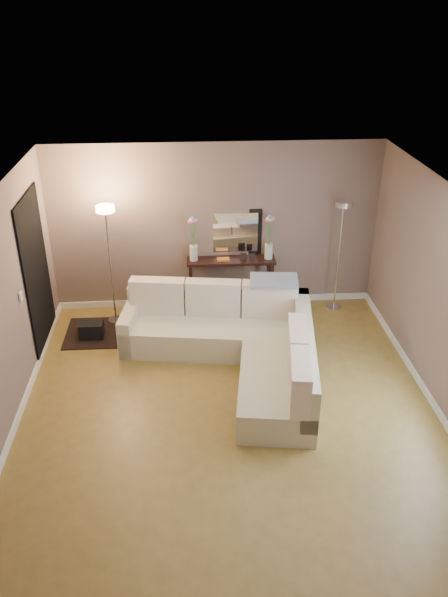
{
  "coord_description": "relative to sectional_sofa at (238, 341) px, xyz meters",
  "views": [
    {
      "loc": [
        -0.45,
        -5.59,
        4.46
      ],
      "look_at": [
        0.0,
        0.8,
        1.1
      ],
      "focal_mm": 35.0,
      "sensor_mm": 36.0,
      "label": 1
    }
  ],
  "objects": [
    {
      "name": "throw_blanket",
      "position": [
        0.54,
        0.57,
        0.61
      ],
      "size": [
        0.69,
        0.44,
        0.09
      ],
      "primitive_type": "cube",
      "rotation": [
        0.1,
        0.0,
        -0.09
      ],
      "color": "#7F8FA4",
      "rests_on": "sectional_sofa"
    },
    {
      "name": "black_bag",
      "position": [
        -2.07,
        0.81,
        -0.21
      ],
      "size": [
        0.34,
        0.24,
        0.22
      ],
      "primitive_type": "cube",
      "rotation": [
        0.0,
        0.0,
        -0.01
      ],
      "color": "black",
      "rests_on": "charcoal_rug"
    },
    {
      "name": "floor",
      "position": [
        -0.2,
        -1.01,
        -0.34
      ],
      "size": [
        5.0,
        5.5,
        0.01
      ],
      "primitive_type": "cube",
      "color": "olive",
      "rests_on": "ground"
    },
    {
      "name": "doorway",
      "position": [
        -2.68,
        0.69,
        0.76
      ],
      "size": [
        0.02,
        1.2,
        2.2
      ],
      "primitive_type": "cube",
      "color": "black",
      "rests_on": "ground"
    },
    {
      "name": "baseboard_right",
      "position": [
        2.28,
        -1.01,
        -0.29
      ],
      "size": [
        0.03,
        5.5,
        0.1
      ],
      "primitive_type": "cube",
      "color": "white",
      "rests_on": "ground"
    },
    {
      "name": "wall_back",
      "position": [
        -0.2,
        1.75,
        0.96
      ],
      "size": [
        5.0,
        0.02,
        2.6
      ],
      "primitive_type": "cube",
      "color": "#78645C",
      "rests_on": "ground"
    },
    {
      "name": "leaning_mirror",
      "position": [
        0.04,
        1.76,
        0.87
      ],
      "size": [
        0.96,
        0.06,
        0.75
      ],
      "color": "black",
      "rests_on": "console_table"
    },
    {
      "name": "flower_vase_left",
      "position": [
        -0.54,
        1.59,
        0.79
      ],
      "size": [
        0.16,
        0.13,
        0.72
      ],
      "color": "silver",
      "rests_on": "console_table"
    },
    {
      "name": "flower_vase_right",
      "position": [
        0.61,
        1.58,
        0.79
      ],
      "size": [
        0.16,
        0.13,
        0.72
      ],
      "color": "silver",
      "rests_on": "console_table"
    },
    {
      "name": "baseboard_left",
      "position": [
        -2.69,
        -1.01,
        -0.29
      ],
      "size": [
        0.03,
        5.5,
        0.1
      ],
      "primitive_type": "cube",
      "color": "white",
      "rests_on": "ground"
    },
    {
      "name": "baseboard_back",
      "position": [
        -0.2,
        1.73,
        -0.29
      ],
      "size": [
        5.0,
        0.03,
        0.1
      ],
      "primitive_type": "cube",
      "color": "white",
      "rests_on": "ground"
    },
    {
      "name": "charcoal_rug",
      "position": [
        -1.87,
        0.91,
        -0.33
      ],
      "size": [
        1.21,
        0.91,
        0.02
      ],
      "primitive_type": "cube",
      "rotation": [
        0.0,
        0.0,
        -0.01
      ],
      "color": "black",
      "rests_on": "floor"
    },
    {
      "name": "table_decor",
      "position": [
        0.03,
        1.55,
        0.52
      ],
      "size": [
        0.58,
        0.13,
        0.14
      ],
      "color": "orange",
      "rests_on": "console_table"
    },
    {
      "name": "console_table",
      "position": [
        -0.05,
        1.59,
        0.13
      ],
      "size": [
        1.37,
        0.38,
        0.84
      ],
      "color": "black",
      "rests_on": "floor"
    },
    {
      "name": "floor_lamp_unlit",
      "position": [
        1.67,
        1.44,
        0.92
      ],
      "size": [
        0.27,
        0.27,
        1.78
      ],
      "color": "silver",
      "rests_on": "floor"
    },
    {
      "name": "wall_front",
      "position": [
        -0.2,
        -3.77,
        0.96
      ],
      "size": [
        5.0,
        0.02,
        2.6
      ],
      "primitive_type": "cube",
      "color": "#78645C",
      "rests_on": "ground"
    },
    {
      "name": "ceiling",
      "position": [
        -0.2,
        -1.01,
        2.27
      ],
      "size": [
        5.0,
        5.5,
        0.01
      ],
      "primitive_type": "cube",
      "color": "white",
      "rests_on": "ground"
    },
    {
      "name": "floor_lamp_lit",
      "position": [
        -1.77,
        1.26,
        0.96
      ],
      "size": [
        0.26,
        0.26,
        1.84
      ],
      "color": "silver",
      "rests_on": "floor"
    },
    {
      "name": "sectional_sofa",
      "position": [
        0.0,
        0.0,
        0.0
      ],
      "size": [
        2.69,
        2.83,
        0.91
      ],
      "color": "beige",
      "rests_on": "floor"
    },
    {
      "name": "switch_plate",
      "position": [
        -2.68,
        -0.16,
        0.86
      ],
      "size": [
        0.02,
        0.08,
        0.12
      ],
      "primitive_type": "cube",
      "color": "white",
      "rests_on": "ground"
    }
  ]
}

